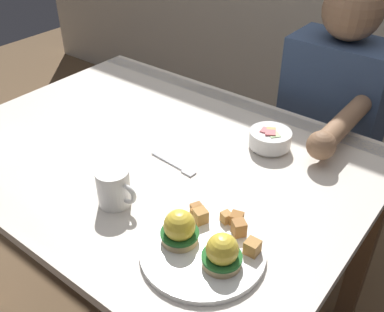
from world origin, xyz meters
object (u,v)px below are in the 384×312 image
object	(u,v)px
diner_person	(328,124)
fork	(175,165)
dining_table	(156,180)
coffee_mug	(114,187)
eggs_benedict_plate	(203,244)
fruit_bowl	(270,139)

from	to	relation	value
diner_person	fork	bearing A→B (deg)	-106.66
dining_table	diner_person	xyz separation A→B (m)	(0.28, 0.60, 0.02)
coffee_mug	fork	size ratio (longest dim) A/B	0.72
eggs_benedict_plate	fork	bearing A→B (deg)	140.04
diner_person	coffee_mug	bearing A→B (deg)	-103.66
dining_table	eggs_benedict_plate	world-z (taller)	eggs_benedict_plate
eggs_benedict_plate	coffee_mug	size ratio (longest dim) A/B	2.42
eggs_benedict_plate	fruit_bowl	bearing A→B (deg)	101.77
fork	diner_person	size ratio (longest dim) A/B	0.14
fruit_bowl	diner_person	world-z (taller)	diner_person
fork	eggs_benedict_plate	bearing A→B (deg)	-39.96
dining_table	eggs_benedict_plate	xyz separation A→B (m)	(0.35, -0.23, 0.13)
eggs_benedict_plate	diner_person	bearing A→B (deg)	94.38
eggs_benedict_plate	fruit_bowl	size ratio (longest dim) A/B	2.25
dining_table	fork	size ratio (longest dim) A/B	7.70
dining_table	coffee_mug	world-z (taller)	coffee_mug
fruit_bowl	coffee_mug	xyz separation A→B (m)	(-0.17, -0.44, 0.02)
fruit_bowl	diner_person	size ratio (longest dim) A/B	0.11
diner_person	fruit_bowl	bearing A→B (deg)	-94.33
coffee_mug	fruit_bowl	bearing A→B (deg)	68.78
coffee_mug	fork	world-z (taller)	coffee_mug
coffee_mug	fork	bearing A→B (deg)	85.66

